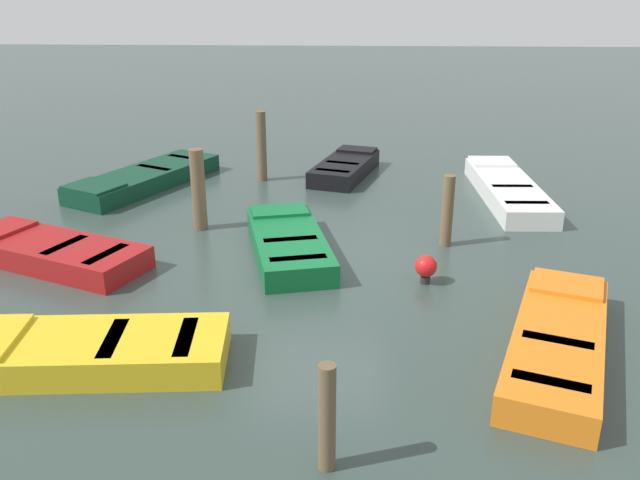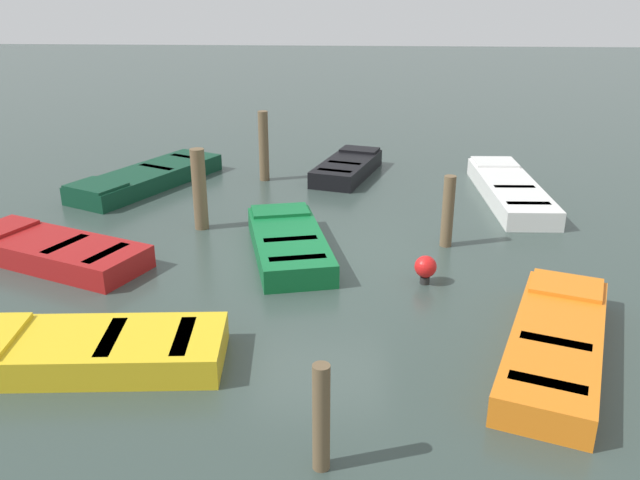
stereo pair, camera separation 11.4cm
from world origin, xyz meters
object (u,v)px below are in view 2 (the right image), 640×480
rowboat_dark_green (147,178)px  mooring_piling_near_left (448,211)px  rowboat_red (55,251)px  rowboat_orange (556,342)px  rowboat_yellow (90,349)px  mooring_piling_far_right (264,146)px  rowboat_white (510,190)px  rowboat_green (289,243)px  mooring_piling_near_right (199,189)px  marker_buoy (425,267)px  rowboat_black (347,167)px  mooring_piling_mid_right (321,418)px

rowboat_dark_green → mooring_piling_near_left: mooring_piling_near_left is taller
rowboat_red → rowboat_orange: 8.33m
rowboat_yellow → mooring_piling_far_right: (8.48, -1.11, 0.63)m
rowboat_white → mooring_piling_near_left: (-2.92, 1.77, 0.46)m
rowboat_orange → mooring_piling_far_right: 9.38m
rowboat_green → mooring_piling_near_right: mooring_piling_near_right is taller
mooring_piling_near_left → rowboat_green: bearing=101.2°
marker_buoy → rowboat_dark_green: bearing=50.2°
rowboat_black → rowboat_green: bearing=-173.8°
rowboat_red → mooring_piling_far_right: bearing=-96.5°
rowboat_black → mooring_piling_mid_right: (-10.75, 0.08, 0.39)m
rowboat_orange → mooring_piling_mid_right: bearing=148.0°
rowboat_black → marker_buoy: 6.43m
rowboat_green → mooring_piling_mid_right: size_ratio=2.75×
rowboat_dark_green → rowboat_green: 5.51m
mooring_piling_near_left → marker_buoy: 1.81m
rowboat_orange → rowboat_red: bearing=91.3°
rowboat_red → rowboat_white: 9.60m
rowboat_dark_green → mooring_piling_near_right: bearing=61.5°
mooring_piling_far_right → marker_buoy: size_ratio=3.54×
rowboat_black → marker_buoy: size_ratio=6.16×
rowboat_dark_green → mooring_piling_near_left: (-3.43, -6.67, 0.46)m
rowboat_green → marker_buoy: size_ratio=6.91×
mooring_piling_near_right → mooring_piling_mid_right: 7.35m
rowboat_green → mooring_piling_near_left: 2.97m
rowboat_orange → rowboat_black: same height
rowboat_red → rowboat_dark_green: bearing=-70.2°
rowboat_green → mooring_piling_mid_right: bearing=175.7°
rowboat_green → rowboat_orange: bearing=-144.0°
rowboat_orange → mooring_piling_mid_right: 3.76m
marker_buoy → mooring_piling_mid_right: bearing=162.0°
rowboat_orange → rowboat_green: same height
rowboat_green → rowboat_white: bearing=-66.5°
rowboat_dark_green → rowboat_yellow: bearing=38.2°
rowboat_black → mooring_piling_near_left: 5.00m
rowboat_yellow → rowboat_black: same height
rowboat_red → rowboat_orange: size_ratio=0.94×
mooring_piling_near_right → marker_buoy: mooring_piling_near_right is taller
rowboat_orange → mooring_piling_near_right: (4.53, 5.70, 0.59)m
rowboat_yellow → mooring_piling_near_left: size_ratio=2.55×
rowboat_black → rowboat_white: size_ratio=0.70×
rowboat_white → rowboat_green: size_ratio=1.28×
rowboat_white → mooring_piling_near_right: mooring_piling_near_right is taller
rowboat_orange → rowboat_green: size_ratio=1.14×
rowboat_red → mooring_piling_mid_right: size_ratio=2.95×
rowboat_orange → mooring_piling_near_left: (3.86, 0.96, 0.46)m
mooring_piling_near_right → mooring_piling_far_right: 3.54m
mooring_piling_mid_right → mooring_piling_far_right: (10.27, 1.95, 0.25)m
rowboat_dark_green → marker_buoy: (-5.11, -6.13, 0.07)m
rowboat_white → mooring_piling_far_right: bearing=76.4°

